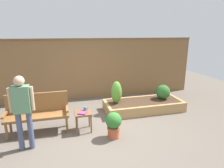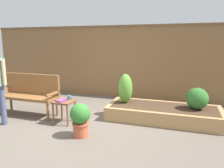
# 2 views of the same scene
# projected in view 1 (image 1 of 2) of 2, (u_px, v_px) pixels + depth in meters

# --- Properties ---
(ground_plane) EXTENTS (14.00, 14.00, 0.00)m
(ground_plane) POSITION_uv_depth(u_px,v_px,m) (97.00, 131.00, 4.74)
(ground_plane) COLOR #60564C
(fence_back) EXTENTS (8.40, 0.14, 2.16)m
(fence_back) POSITION_uv_depth(u_px,v_px,m) (84.00, 69.00, 6.88)
(fence_back) COLOR brown
(fence_back) RESTS_ON ground_plane
(garden_bench) EXTENTS (1.44, 0.48, 0.94)m
(garden_bench) POSITION_uv_depth(u_px,v_px,m) (38.00, 110.00, 4.62)
(garden_bench) COLOR brown
(garden_bench) RESTS_ON ground_plane
(side_table) EXTENTS (0.40, 0.40, 0.48)m
(side_table) POSITION_uv_depth(u_px,v_px,m) (83.00, 115.00, 4.68)
(side_table) COLOR brown
(side_table) RESTS_ON ground_plane
(cup_on_table) EXTENTS (0.11, 0.08, 0.09)m
(cup_on_table) POSITION_uv_depth(u_px,v_px,m) (85.00, 109.00, 4.77)
(cup_on_table) COLOR teal
(cup_on_table) RESTS_ON side_table
(book_on_table) EXTENTS (0.24, 0.23, 0.03)m
(book_on_table) POSITION_uv_depth(u_px,v_px,m) (82.00, 113.00, 4.58)
(book_on_table) COLOR #7F3875
(book_on_table) RESTS_ON side_table
(potted_boxwood) EXTENTS (0.37, 0.37, 0.61)m
(potted_boxwood) POSITION_uv_depth(u_px,v_px,m) (114.00, 124.00, 4.37)
(potted_boxwood) COLOR #B75638
(potted_boxwood) RESTS_ON ground_plane
(raised_planter_bed) EXTENTS (2.40, 1.00, 0.30)m
(raised_planter_bed) POSITION_uv_depth(u_px,v_px,m) (143.00, 105.00, 5.99)
(raised_planter_bed) COLOR #AD8451
(raised_planter_bed) RESTS_ON ground_plane
(shrub_near_bench) EXTENTS (0.32, 0.32, 0.67)m
(shrub_near_bench) POSITION_uv_depth(u_px,v_px,m) (116.00, 92.00, 5.69)
(shrub_near_bench) COLOR brown
(shrub_near_bench) RESTS_ON raised_planter_bed
(shrub_far_corner) EXTENTS (0.45, 0.45, 0.45)m
(shrub_far_corner) POSITION_uv_depth(u_px,v_px,m) (163.00, 92.00, 6.09)
(shrub_far_corner) COLOR brown
(shrub_far_corner) RESTS_ON raised_planter_bed
(person_by_bench) EXTENTS (0.47, 0.20, 1.56)m
(person_by_bench) POSITION_uv_depth(u_px,v_px,m) (22.00, 107.00, 3.78)
(person_by_bench) COLOR #475170
(person_by_bench) RESTS_ON ground_plane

